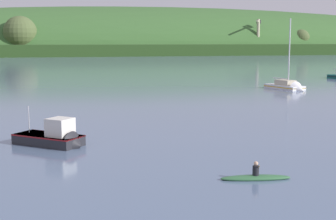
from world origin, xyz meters
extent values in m
cube|color=#27431B|center=(28.00, 235.13, 2.42)|extent=(557.42, 114.57, 4.85)
ellipsoid|color=#38602D|center=(35.82, 260.95, 0.00)|extent=(448.68, 125.70, 48.64)
sphere|color=#4C5B33|center=(-28.50, 218.48, 9.95)|extent=(14.57, 14.57, 14.57)
sphere|color=#4C5B33|center=(106.22, 229.34, 7.84)|extent=(8.54, 8.54, 8.54)
cube|color=#4C4C51|center=(81.58, 223.65, 1.00)|extent=(4.29, 4.29, 2.00)
cylinder|color=#BCB293|center=(81.58, 223.65, 9.39)|extent=(1.48, 1.48, 14.78)
cylinder|color=#BCB293|center=(79.91, 219.91, 15.59)|extent=(4.90, 9.68, 0.81)
cube|color=#333338|center=(82.33, 225.34, 15.59)|extent=(2.56, 2.34, 1.77)
cube|color=white|center=(27.21, 60.51, 0.04)|extent=(4.31, 6.30, 1.05)
cone|color=white|center=(28.22, 57.78, 0.04)|extent=(2.71, 2.18, 2.35)
cube|color=gold|center=(27.21, 60.51, 0.31)|extent=(4.33, 6.31, 0.11)
cube|color=#BCB299|center=(27.26, 60.38, 0.92)|extent=(2.47, 3.03, 0.71)
cylinder|color=silver|center=(27.46, 59.83, 5.13)|extent=(0.17, 0.17, 9.14)
cylinder|color=silver|center=(26.94, 61.26, 1.42)|extent=(1.18, 2.91, 0.14)
cube|color=#232328|center=(-2.56, 28.16, 0.17)|extent=(4.82, 4.28, 1.00)
cone|color=#232328|center=(-0.74, 26.81, 0.17)|extent=(1.62, 1.85, 1.78)
cube|color=maroon|center=(-2.56, 28.16, 0.63)|extent=(4.84, 4.32, 0.08)
cube|color=silver|center=(-1.75, 27.56, 1.25)|extent=(1.98, 1.98, 1.16)
cube|color=#192833|center=(-1.23, 27.17, 1.42)|extent=(0.79, 1.04, 0.65)
cylinder|color=#B2B2B7|center=(-3.86, 29.12, 1.55)|extent=(0.06, 0.06, 1.76)
ellipsoid|color=#33663D|center=(8.09, 18.26, 0.07)|extent=(3.56, 1.00, 0.30)
cylinder|color=black|center=(8.09, 18.26, 0.41)|extent=(0.35, 0.35, 0.55)
sphere|color=tan|center=(8.09, 18.26, 0.80)|extent=(0.22, 0.22, 0.22)
cylinder|color=olive|center=(8.22, 18.57, 0.33)|extent=(0.14, 1.25, 0.89)
camera|label=1|loc=(0.07, -3.96, 6.77)|focal=52.23mm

